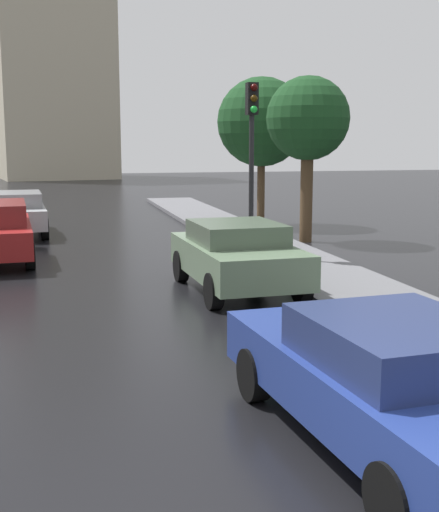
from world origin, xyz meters
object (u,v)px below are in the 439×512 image
(car_green_near_kerb, at_px, (237,255))
(car_blue_mid_road, at_px, (390,379))
(car_silver_behind_camera, at_px, (17,212))
(street_tree_far, at_px, (308,120))
(street_tree_mid, at_px, (262,122))
(traffic_light, at_px, (252,137))

(car_green_near_kerb, relative_size, car_blue_mid_road, 0.86)
(car_silver_behind_camera, relative_size, street_tree_far, 0.86)
(car_silver_behind_camera, height_order, street_tree_mid, street_tree_mid)
(car_green_near_kerb, height_order, car_blue_mid_road, car_green_near_kerb)
(street_tree_far, bearing_deg, street_tree_mid, 92.07)
(traffic_light, bearing_deg, car_silver_behind_camera, 131.80)
(traffic_light, bearing_deg, car_green_near_kerb, -111.24)
(car_silver_behind_camera, height_order, street_tree_far, street_tree_far)
(car_green_near_kerb, distance_m, car_blue_mid_road, 7.10)
(car_blue_mid_road, height_order, street_tree_far, street_tree_far)
(car_blue_mid_road, height_order, car_silver_behind_camera, car_silver_behind_camera)
(car_silver_behind_camera, distance_m, traffic_light, 8.99)
(car_blue_mid_road, bearing_deg, car_green_near_kerb, 82.62)
(traffic_light, distance_m, street_tree_far, 3.99)
(car_green_near_kerb, bearing_deg, car_silver_behind_camera, 113.24)
(street_tree_mid, bearing_deg, traffic_light, -108.97)
(car_silver_behind_camera, height_order, traffic_light, traffic_light)
(street_tree_mid, bearing_deg, car_green_near_kerb, -109.66)
(car_blue_mid_road, xyz_separation_m, car_silver_behind_camera, (-4.21, 16.64, 0.06))
(car_silver_behind_camera, xyz_separation_m, street_tree_mid, (8.22, 0.57, 2.85))
(car_silver_behind_camera, xyz_separation_m, street_tree_far, (8.36, -3.47, 2.81))
(car_blue_mid_road, bearing_deg, street_tree_far, 68.25)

